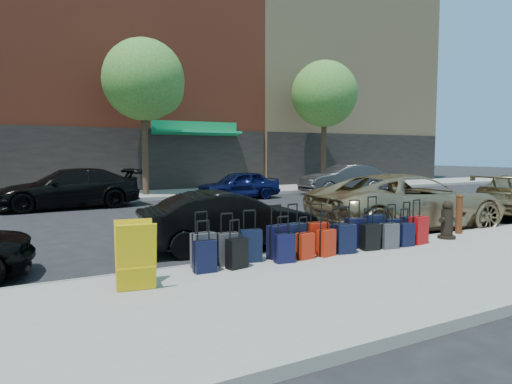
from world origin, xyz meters
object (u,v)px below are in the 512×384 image
car_near_1 (230,221)px  bollard (459,214)px  display_rack (135,256)px  car_far_2 (239,185)px  car_near_2 (408,202)px  tree_center (147,82)px  suitcase_front_5 (317,238)px  fire_hydrant (447,221)px  car_far_3 (343,179)px  tree_right (326,96)px  car_far_1 (68,189)px

car_near_1 → bollard: bearing=-101.3°
display_rack → car_far_2: bearing=66.4°
car_near_2 → car_far_2: car_near_2 is taller
tree_center → suitcase_front_5: bearing=-92.8°
bollard → display_rack: display_rack is taller
fire_hydrant → tree_center: bearing=99.2°
bollard → car_far_3: car_far_3 is taller
tree_right → display_rack: size_ratio=7.42×
suitcase_front_5 → car_far_3: car_far_3 is taller
car_near_2 → car_far_3: size_ratio=1.21×
tree_center → display_rack: (-4.40, -14.96, -4.78)m
tree_center → car_near_2: size_ratio=1.31×
tree_right → suitcase_front_5: 18.84m
car_far_3 → car_near_1: bearing=-44.0°
car_far_2 → car_far_3: bearing=88.4°
car_near_2 → car_far_1: size_ratio=1.06×
car_far_2 → car_near_2: bearing=1.9°
suitcase_front_5 → bollard: bearing=12.6°
car_far_2 → car_far_3: car_far_3 is taller
tree_center → suitcase_front_5: 15.17m
car_far_3 → fire_hydrant: bearing=-24.1°
bollard → car_far_2: 11.38m
tree_center → display_rack: bearing=-106.4°
suitcase_front_5 → display_rack: display_rack is taller
car_near_2 → car_far_1: car_near_2 is taller
tree_center → car_far_3: 10.88m
tree_center → car_near_2: (3.67, -12.57, -4.64)m
tree_right → car_near_1: tree_right is taller
car_far_2 → bollard: bearing=1.6°
suitcase_front_5 → display_rack: (-3.70, -0.64, 0.18)m
suitcase_front_5 → car_far_2: car_far_2 is taller
car_near_2 → car_far_3: car_near_2 is taller
fire_hydrant → car_far_2: size_ratio=0.23×
suitcase_front_5 → car_far_2: size_ratio=0.26×
display_rack → car_far_1: (0.50, 12.12, 0.13)m
car_near_2 → car_far_1: (-7.57, 9.73, -0.01)m
car_far_2 → suitcase_front_5: bearing=-19.4°
car_near_1 → car_far_3: 14.63m
car_near_2 → car_far_3: 11.14m
suitcase_front_5 → car_near_1: car_near_1 is taller
tree_center → fire_hydrant: size_ratio=8.26×
suitcase_front_5 → car_near_2: (4.37, 1.75, 0.31)m
tree_right → car_near_2: size_ratio=1.31×
fire_hydrant → car_near_1: car_near_1 is taller
fire_hydrant → car_far_2: (0.52, 11.67, 0.09)m
fire_hydrant → car_far_2: car_far_2 is taller
tree_right → bollard: tree_right is taller
bollard → display_rack: (-8.06, -0.76, 0.00)m
bollard → car_far_3: 12.57m
tree_center → car_near_2: tree_center is taller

